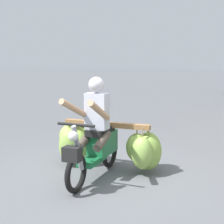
# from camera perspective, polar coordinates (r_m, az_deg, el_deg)

# --- Properties ---
(ground_plane) EXTENTS (120.00, 120.00, 0.00)m
(ground_plane) POSITION_cam_1_polar(r_m,az_deg,el_deg) (5.17, -1.82, -11.86)
(ground_plane) COLOR #56595E
(motorbike_main_loaded) EXTENTS (1.90, 1.90, 1.58)m
(motorbike_main_loaded) POSITION_cam_1_polar(r_m,az_deg,el_deg) (5.54, -1.69, -5.11)
(motorbike_main_loaded) COLOR black
(motorbike_main_loaded) RESTS_ON ground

